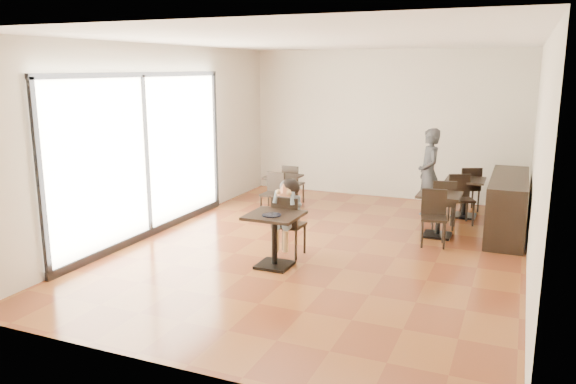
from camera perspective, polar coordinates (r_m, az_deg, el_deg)
The scene contains 23 objects.
floor at distance 9.00m, azimuth 3.55°, elevation -5.70°, with size 6.00×8.00×0.01m, color brown.
ceiling at distance 8.55m, azimuth 3.85°, elevation 15.11°, with size 6.00×8.00×0.01m, color white.
wall_back at distance 12.45m, azimuth 9.80°, elevation 6.77°, with size 6.00×0.01×3.20m, color beige.
wall_front at distance 5.09m, azimuth -11.31°, elevation -1.47°, with size 6.00×0.01×3.20m, color beige.
wall_left at distance 10.01m, azimuth -12.81°, elevation 5.28°, with size 0.01×8.00×3.20m, color beige.
wall_right at distance 8.17m, azimuth 24.01°, elevation 2.92°, with size 0.01×8.00×3.20m, color beige.
storefront_window at distance 9.62m, azimuth -14.33°, elevation 3.71°, with size 0.04×4.50×2.60m, color white.
child_table at distance 8.06m, azimuth -1.38°, elevation -4.94°, with size 0.74×0.74×0.78m, color black, non-canonical shape.
child_chair at distance 8.52m, azimuth 0.13°, elevation -3.40°, with size 0.42×0.42×0.94m, color black, non-canonical shape.
child at distance 8.49m, azimuth 0.13°, elevation -2.61°, with size 0.42×0.59×1.19m, color slate, non-canonical shape.
plate at distance 7.86m, azimuth -1.70°, elevation -2.35°, with size 0.26×0.26×0.02m, color black.
pizza_slice at distance 8.21m, azimuth -0.38°, elevation -0.01°, with size 0.28×0.21×0.06m, color #E9C584, non-canonical shape.
adult_patron at distance 10.95m, azimuth 14.11°, elevation 1.85°, with size 0.62×0.41×1.71m, color #35363A.
cafe_table_mid at distance 9.83m, azimuth 15.03°, elevation -2.28°, with size 0.70×0.70×0.74m, color black, non-canonical shape.
cafe_table_left at distance 11.33m, azimuth -0.49°, elevation -0.05°, with size 0.65×0.65×0.69m, color black, non-canonical shape.
cafe_table_back at distance 11.26m, azimuth 17.49°, elevation -0.57°, with size 0.70×0.70×0.75m, color black, non-canonical shape.
chair_mid_a at distance 10.34m, azimuth 15.48°, elevation -1.15°, with size 0.40×0.40×0.89m, color black, non-canonical shape.
chair_mid_b at distance 9.29m, azimuth 14.57°, elevation -2.64°, with size 0.40×0.40×0.89m, color black, non-canonical shape.
chair_left_a at distance 11.81m, azimuth 0.56°, elevation 0.82°, with size 0.37×0.37×0.83m, color black, non-canonical shape.
chair_left_b at distance 10.82m, azimuth -1.65°, elevation -0.27°, with size 0.37×0.37×0.83m, color black, non-canonical shape.
chair_back_a at distance 11.78m, azimuth 17.78°, elevation 0.35°, with size 0.40×0.40×0.90m, color black, non-canonical shape.
chair_back_b at distance 10.71m, azimuth 17.22°, elevation -0.79°, with size 0.40×0.40×0.90m, color black, non-canonical shape.
service_counter at distance 10.34m, azimuth 21.41°, elevation -1.27°, with size 0.60×2.40×1.00m, color black.
Camera 1 is at (2.80, -8.07, 2.81)m, focal length 35.00 mm.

